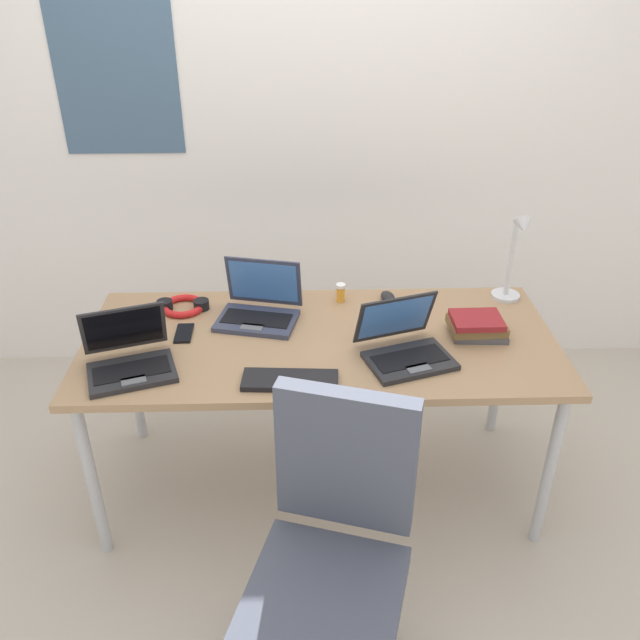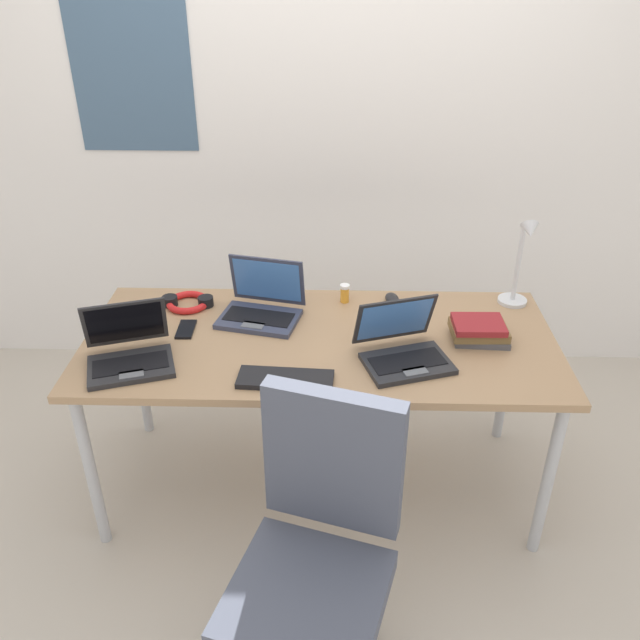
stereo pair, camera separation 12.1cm
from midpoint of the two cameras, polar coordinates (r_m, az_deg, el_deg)
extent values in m
plane|color=#B7AD9E|center=(2.97, -1.21, -13.87)|extent=(12.00, 12.00, 0.00)
cube|color=silver|center=(3.33, -1.69, 16.85)|extent=(6.00, 0.12, 2.60)
cube|color=#3F5972|center=(3.34, -18.41, 19.88)|extent=(0.56, 0.01, 0.76)
cube|color=#9E7A56|center=(2.52, -1.38, -1.89)|extent=(1.80, 0.80, 0.03)
cylinder|color=#B2B5BA|center=(2.61, -20.45, -12.96)|extent=(0.04, 0.04, 0.71)
cylinder|color=#B2B5BA|center=(2.62, 17.99, -12.38)|extent=(0.04, 0.04, 0.71)
cylinder|color=#B2B5BA|center=(3.12, -17.01, -4.53)|extent=(0.04, 0.04, 0.71)
cylinder|color=#B2B5BA|center=(3.12, 14.28, -4.06)|extent=(0.04, 0.04, 0.71)
cylinder|color=silver|center=(2.89, 14.62, 2.05)|extent=(0.12, 0.12, 0.02)
cylinder|color=silver|center=(2.82, 15.08, 5.25)|extent=(0.02, 0.02, 0.34)
cylinder|color=silver|center=(2.72, 15.77, 8.15)|extent=(0.01, 0.08, 0.01)
cone|color=silver|center=(2.68, 16.00, 7.83)|extent=(0.07, 0.09, 0.09)
cube|color=#33384C|center=(2.62, -6.83, -0.09)|extent=(0.35, 0.27, 0.02)
cube|color=black|center=(2.62, -6.84, 0.13)|extent=(0.29, 0.17, 0.00)
cube|color=#595B60|center=(2.56, -7.29, -0.62)|extent=(0.09, 0.06, 0.00)
cube|color=#33384C|center=(2.67, -6.20, 3.34)|extent=(0.31, 0.11, 0.21)
cube|color=#3F72BF|center=(2.67, -6.23, 3.30)|extent=(0.28, 0.09, 0.18)
cube|color=#232326|center=(2.38, 6.34, -3.56)|extent=(0.35, 0.29, 0.02)
cube|color=black|center=(2.37, 6.35, -3.33)|extent=(0.29, 0.19, 0.00)
cube|color=#595B60|center=(2.32, 7.06, -4.18)|extent=(0.09, 0.07, 0.00)
cube|color=#232326|center=(2.42, 5.09, 0.23)|extent=(0.31, 0.17, 0.20)
cube|color=#3F72BF|center=(2.42, 5.14, 0.21)|extent=(0.28, 0.14, 0.16)
cube|color=#232326|center=(2.41, -17.40, -4.41)|extent=(0.34, 0.28, 0.02)
cube|color=black|center=(2.40, -17.44, -4.19)|extent=(0.28, 0.19, 0.00)
cube|color=#595B60|center=(2.35, -17.31, -5.04)|extent=(0.09, 0.07, 0.00)
cube|color=#232326|center=(2.47, -18.01, -0.71)|extent=(0.30, 0.16, 0.20)
cube|color=black|center=(2.46, -18.01, -0.73)|extent=(0.27, 0.13, 0.16)
cube|color=black|center=(2.27, -4.15, -5.26)|extent=(0.34, 0.14, 0.02)
ellipsoid|color=black|center=(2.78, 4.66, 1.99)|extent=(0.07, 0.10, 0.03)
cube|color=black|center=(2.60, -13.03, -1.14)|extent=(0.07, 0.14, 0.01)
torus|color=red|center=(2.77, -13.01, 1.17)|extent=(0.18, 0.18, 0.03)
cylinder|color=black|center=(2.79, -14.54, 1.24)|extent=(0.06, 0.06, 0.04)
cylinder|color=black|center=(2.76, -11.50, 1.30)|extent=(0.06, 0.06, 0.04)
cylinder|color=gold|center=(2.76, 0.54, 2.23)|extent=(0.04, 0.04, 0.06)
cylinder|color=white|center=(2.74, 0.55, 2.96)|extent=(0.04, 0.04, 0.01)
cube|color=#4C4C51|center=(2.59, 12.28, -0.99)|extent=(0.21, 0.17, 0.02)
cube|color=brown|center=(2.57, 12.13, -0.49)|extent=(0.21, 0.16, 0.03)
cube|color=maroon|center=(2.55, 12.11, 0.01)|extent=(0.19, 0.15, 0.02)
cube|color=#474C5B|center=(2.05, -1.49, -23.06)|extent=(0.55, 0.55, 0.07)
cube|color=#474C5B|center=(1.98, 0.45, -11.95)|extent=(0.42, 0.18, 0.48)
camera|label=1|loc=(0.06, -91.41, -0.81)|focal=36.89mm
camera|label=2|loc=(0.06, 88.59, 0.81)|focal=36.89mm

